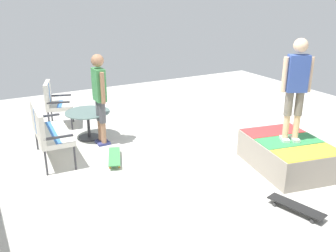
{
  "coord_description": "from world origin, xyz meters",
  "views": [
    {
      "loc": [
        -4.98,
        3.25,
        2.87
      ],
      "look_at": [
        0.23,
        0.39,
        0.7
      ],
      "focal_mm": 39.74,
      "sensor_mm": 36.0,
      "label": 1
    }
  ],
  "objects_px": {
    "person_watching": "(99,93)",
    "skateboard_spare": "(296,207)",
    "skate_ramp": "(289,154)",
    "person_skater": "(296,83)",
    "patio_chair_near_house": "(54,100)",
    "patio_bench": "(46,128)",
    "skateboard_by_bench": "(114,157)",
    "patio_table": "(88,119)"
  },
  "relations": [
    {
      "from": "patio_bench",
      "to": "person_watching",
      "type": "relative_size",
      "value": 0.72
    },
    {
      "from": "person_watching",
      "to": "skateboard_spare",
      "type": "bearing_deg",
      "value": -157.37
    },
    {
      "from": "patio_table",
      "to": "person_watching",
      "type": "relative_size",
      "value": 0.51
    },
    {
      "from": "skate_ramp",
      "to": "person_skater",
      "type": "relative_size",
      "value": 1.2
    },
    {
      "from": "person_watching",
      "to": "skateboard_spare",
      "type": "relative_size",
      "value": 2.15
    },
    {
      "from": "skateboard_by_bench",
      "to": "skateboard_spare",
      "type": "xyz_separation_m",
      "value": [
        -2.73,
        -1.59,
        0.0
      ]
    },
    {
      "from": "patio_bench",
      "to": "skateboard_by_bench",
      "type": "relative_size",
      "value": 1.56
    },
    {
      "from": "person_skater",
      "to": "patio_bench",
      "type": "bearing_deg",
      "value": 57.02
    },
    {
      "from": "patio_chair_near_house",
      "to": "skateboard_spare",
      "type": "xyz_separation_m",
      "value": [
        -5.04,
        -2.07,
        -0.53
      ]
    },
    {
      "from": "person_watching",
      "to": "skateboard_spare",
      "type": "height_order",
      "value": "person_watching"
    },
    {
      "from": "skateboard_by_bench",
      "to": "person_skater",
      "type": "bearing_deg",
      "value": -123.78
    },
    {
      "from": "skate_ramp",
      "to": "patio_chair_near_house",
      "type": "height_order",
      "value": "patio_chair_near_house"
    },
    {
      "from": "person_watching",
      "to": "skateboard_by_bench",
      "type": "xyz_separation_m",
      "value": [
        -0.88,
        0.09,
        -0.96
      ]
    },
    {
      "from": "patio_table",
      "to": "skateboard_spare",
      "type": "relative_size",
      "value": 1.09
    },
    {
      "from": "person_watching",
      "to": "patio_table",
      "type": "bearing_deg",
      "value": 18.66
    },
    {
      "from": "patio_table",
      "to": "person_skater",
      "type": "bearing_deg",
      "value": -139.33
    },
    {
      "from": "skate_ramp",
      "to": "person_skater",
      "type": "distance_m",
      "value": 1.24
    },
    {
      "from": "patio_table",
      "to": "skateboard_by_bench",
      "type": "relative_size",
      "value": 1.1
    },
    {
      "from": "skate_ramp",
      "to": "skateboard_by_bench",
      "type": "distance_m",
      "value": 3.04
    },
    {
      "from": "skate_ramp",
      "to": "person_skater",
      "type": "height_order",
      "value": "person_skater"
    },
    {
      "from": "skate_ramp",
      "to": "person_skater",
      "type": "xyz_separation_m",
      "value": [
        0.01,
        0.03,
        1.24
      ]
    },
    {
      "from": "patio_chair_near_house",
      "to": "person_skater",
      "type": "bearing_deg",
      "value": -143.21
    },
    {
      "from": "patio_table",
      "to": "person_skater",
      "type": "height_order",
      "value": "person_skater"
    },
    {
      "from": "person_watching",
      "to": "person_skater",
      "type": "relative_size",
      "value": 1.06
    },
    {
      "from": "skate_ramp",
      "to": "patio_bench",
      "type": "distance_m",
      "value": 4.23
    },
    {
      "from": "patio_chair_near_house",
      "to": "person_skater",
      "type": "relative_size",
      "value": 0.61
    },
    {
      "from": "skate_ramp",
      "to": "skateboard_spare",
      "type": "xyz_separation_m",
      "value": [
        -1.05,
        0.93,
        -0.17
      ]
    },
    {
      "from": "patio_chair_near_house",
      "to": "patio_table",
      "type": "distance_m",
      "value": 1.12
    },
    {
      "from": "patio_bench",
      "to": "skate_ramp",
      "type": "bearing_deg",
      "value": -122.86
    },
    {
      "from": "patio_bench",
      "to": "person_skater",
      "type": "relative_size",
      "value": 0.76
    },
    {
      "from": "patio_bench",
      "to": "person_watching",
      "type": "distance_m",
      "value": 1.21
    },
    {
      "from": "skateboard_by_bench",
      "to": "patio_table",
      "type": "bearing_deg",
      "value": 2.33
    },
    {
      "from": "skate_ramp",
      "to": "skateboard_by_bench",
      "type": "bearing_deg",
      "value": 56.39
    },
    {
      "from": "patio_table",
      "to": "patio_chair_near_house",
      "type": "bearing_deg",
      "value": 22.88
    },
    {
      "from": "person_watching",
      "to": "person_skater",
      "type": "distance_m",
      "value": 3.54
    },
    {
      "from": "patio_bench",
      "to": "skateboard_by_bench",
      "type": "bearing_deg",
      "value": -120.92
    },
    {
      "from": "person_skater",
      "to": "skateboard_by_bench",
      "type": "bearing_deg",
      "value": 56.22
    },
    {
      "from": "patio_chair_near_house",
      "to": "skateboard_spare",
      "type": "height_order",
      "value": "patio_chair_near_house"
    },
    {
      "from": "skate_ramp",
      "to": "patio_table",
      "type": "xyz_separation_m",
      "value": [
        2.97,
        2.58,
        0.15
      ]
    },
    {
      "from": "skate_ramp",
      "to": "person_watching",
      "type": "xyz_separation_m",
      "value": [
        2.56,
        2.44,
        0.79
      ]
    },
    {
      "from": "person_skater",
      "to": "skateboard_by_bench",
      "type": "relative_size",
      "value": 2.05
    },
    {
      "from": "skateboard_spare",
      "to": "skate_ramp",
      "type": "bearing_deg",
      "value": -41.52
    }
  ]
}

